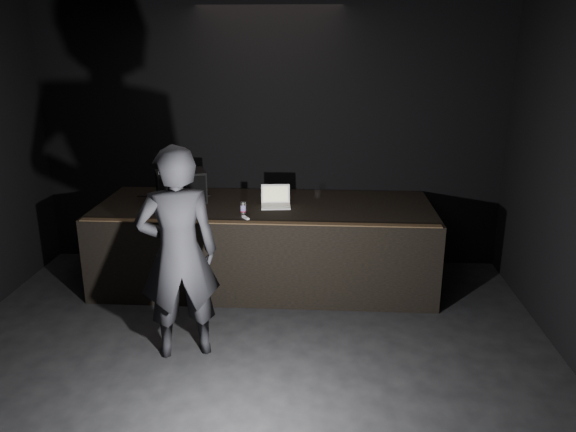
# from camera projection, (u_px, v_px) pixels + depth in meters

# --- Properties ---
(ground) EXTENTS (7.00, 7.00, 0.00)m
(ground) POSITION_uv_depth(u_px,v_px,m) (231.00, 423.00, 4.43)
(ground) COLOR black
(ground) RESTS_ON ground
(room_walls) EXTENTS (6.10, 7.10, 3.52)m
(room_walls) POSITION_uv_depth(u_px,v_px,m) (222.00, 173.00, 3.82)
(room_walls) COLOR black
(room_walls) RESTS_ON ground
(stage_riser) EXTENTS (4.00, 1.50, 1.00)m
(stage_riser) POSITION_uv_depth(u_px,v_px,m) (265.00, 244.00, 6.88)
(stage_riser) COLOR black
(stage_riser) RESTS_ON ground
(riser_lip) EXTENTS (3.92, 0.10, 0.01)m
(riser_lip) POSITION_uv_depth(u_px,v_px,m) (258.00, 223.00, 6.05)
(riser_lip) COLOR brown
(riser_lip) RESTS_ON stage_riser
(stage_monitor) EXTENTS (0.68, 0.59, 0.38)m
(stage_monitor) POSITION_uv_depth(u_px,v_px,m) (181.00, 187.00, 6.80)
(stage_monitor) COLOR black
(stage_monitor) RESTS_ON stage_riser
(cable) EXTENTS (0.92, 0.10, 0.02)m
(cable) POSITION_uv_depth(u_px,v_px,m) (174.00, 196.00, 7.07)
(cable) COLOR black
(cable) RESTS_ON stage_riser
(laptop) EXTENTS (0.37, 0.34, 0.24)m
(laptop) POSITION_uv_depth(u_px,v_px,m) (276.00, 201.00, 6.68)
(laptop) COLOR silver
(laptop) RESTS_ON stage_riser
(beer_can) EXTENTS (0.06, 0.06, 0.15)m
(beer_can) POSITION_uv_depth(u_px,v_px,m) (243.00, 208.00, 6.32)
(beer_can) COLOR silver
(beer_can) RESTS_ON stage_riser
(plastic_cup) EXTENTS (0.08, 0.08, 0.10)m
(plastic_cup) POSITION_uv_depth(u_px,v_px,m) (317.00, 194.00, 7.01)
(plastic_cup) COLOR white
(plastic_cup) RESTS_ON stage_riser
(wii_remote) EXTENTS (0.10, 0.13, 0.02)m
(wii_remote) POSITION_uv_depth(u_px,v_px,m) (246.00, 218.00, 6.20)
(wii_remote) COLOR white
(wii_remote) RESTS_ON stage_riser
(person) EXTENTS (0.85, 0.69, 2.03)m
(person) POSITION_uv_depth(u_px,v_px,m) (178.00, 254.00, 5.14)
(person) COLOR black
(person) RESTS_ON ground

